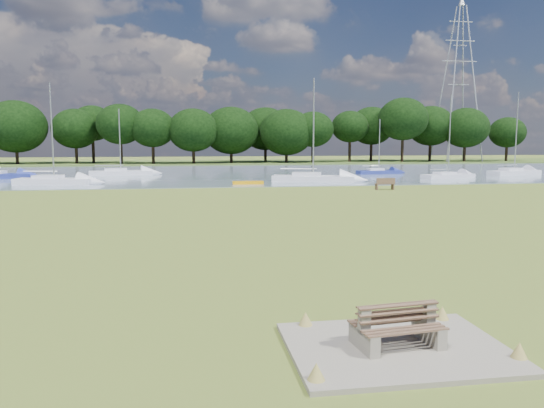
{
  "coord_description": "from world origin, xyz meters",
  "views": [
    {
      "loc": [
        -3.95,
        -23.4,
        4.07
      ],
      "look_at": [
        -0.55,
        -2.0,
        1.46
      ],
      "focal_mm": 35.0,
      "sensor_mm": 36.0,
      "label": 1
    }
  ],
  "objects": [
    {
      "name": "far_bank",
      "position": [
        0.0,
        72.0,
        0.0
      ],
      "size": [
        220.0,
        20.0,
        0.4
      ],
      "primitive_type": "cube",
      "color": "#4C6626",
      "rests_on": "ground"
    },
    {
      "name": "sailboat_0",
      "position": [
        8.06,
        27.1,
        0.57
      ],
      "size": [
        8.23,
        4.37,
        9.93
      ],
      "rotation": [
        0.0,
        0.0,
        -0.29
      ],
      "color": "silver",
      "rests_on": "river"
    },
    {
      "name": "river",
      "position": [
        0.0,
        42.0,
        0.0
      ],
      "size": [
        220.0,
        40.0,
        0.1
      ],
      "primitive_type": "cube",
      "color": "slate",
      "rests_on": "ground"
    },
    {
      "name": "sailboat_7",
      "position": [
        23.3,
        29.17,
        0.46
      ],
      "size": [
        6.36,
        3.4,
        8.74
      ],
      "rotation": [
        0.0,
        0.0,
        0.29
      ],
      "color": "silver",
      "rests_on": "river"
    },
    {
      "name": "bench_pair",
      "position": [
        -0.0,
        -14.0,
        0.47
      ],
      "size": [
        1.78,
        1.17,
        0.9
      ],
      "rotation": [
        0.0,
        0.0,
        0.11
      ],
      "color": "gray",
      "rests_on": "concrete_pad"
    },
    {
      "name": "sailboat_9",
      "position": [
        -11.66,
        39.45,
        0.52
      ],
      "size": [
        7.22,
        3.03,
        7.56
      ],
      "rotation": [
        0.0,
        0.0,
        0.16
      ],
      "color": "silver",
      "rests_on": "river"
    },
    {
      "name": "sailboat_4",
      "position": [
        18.51,
        37.04,
        0.45
      ],
      "size": [
        5.47,
        2.11,
        6.47
      ],
      "rotation": [
        0.0,
        0.0,
        0.12
      ],
      "color": "navy",
      "rests_on": "river"
    },
    {
      "name": "pylon",
      "position": [
        45.9,
        70.0,
        19.02
      ],
      "size": [
        6.92,
        4.85,
        30.2
      ],
      "color": "#A7AAB0",
      "rests_on": "far_bank"
    },
    {
      "name": "sailboat_6",
      "position": [
        33.35,
        32.75,
        0.55
      ],
      "size": [
        7.13,
        3.85,
        9.48
      ],
      "rotation": [
        0.0,
        0.0,
        0.3
      ],
      "color": "silver",
      "rests_on": "river"
    },
    {
      "name": "sailboat_2",
      "position": [
        -16.17,
        27.65,
        0.55
      ],
      "size": [
        7.25,
        3.2,
        9.17
      ],
      "rotation": [
        0.0,
        0.0,
        -0.18
      ],
      "color": "silver",
      "rests_on": "river"
    },
    {
      "name": "riverbank_bench",
      "position": [
        12.05,
        18.0,
        0.5
      ],
      "size": [
        1.62,
        0.51,
        1.0
      ],
      "rotation": [
        0.0,
        0.0,
        0.02
      ],
      "color": "brown",
      "rests_on": "ground"
    },
    {
      "name": "ground",
      "position": [
        0.0,
        0.0,
        0.0
      ],
      "size": [
        220.0,
        220.0,
        0.0
      ],
      "primitive_type": "plane",
      "color": "olive"
    },
    {
      "name": "tree_line",
      "position": [
        -4.55,
        68.0,
        6.57
      ],
      "size": [
        132.14,
        9.16,
        11.09
      ],
      "color": "black",
      "rests_on": "far_bank"
    },
    {
      "name": "kayak",
      "position": [
        1.48,
        24.84,
        0.19
      ],
      "size": [
        2.82,
        0.66,
        0.28
      ],
      "primitive_type": "cube",
      "rotation": [
        0.0,
        0.0,
        -0.0
      ],
      "color": "orange",
      "rests_on": "river"
    },
    {
      "name": "concrete_pad",
      "position": [
        0.0,
        -14.0,
        0.05
      ],
      "size": [
        4.2,
        3.2,
        0.1
      ],
      "primitive_type": "cube",
      "color": "gray",
      "rests_on": "ground"
    }
  ]
}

